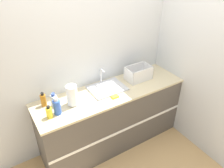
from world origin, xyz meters
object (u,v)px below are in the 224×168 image
Objects in this scene: sink at (107,87)px; dish_rack at (138,74)px; bottle_amber at (43,100)px; bottle_clear at (54,101)px; bottle_yellow at (49,112)px; bottle_blue at (57,107)px; paper_towel_roll at (72,95)px.

sink is 0.51m from dish_rack.
bottle_amber is (-0.81, 0.07, 0.06)m from sink.
sink is 2.59× the size of bottle_clear.
bottle_amber reaches higher than bottle_yellow.
bottle_clear is at bearing -179.66° from sink.
bottle_yellow is at bearing -171.30° from bottle_blue.
bottle_clear is at bearing 157.97° from paper_towel_roll.
paper_towel_roll is 0.72× the size of dish_rack.
sink is 0.82m from bottle_amber.
sink reaches higher than bottle_clear.
dish_rack reaches higher than bottle_yellow.
bottle_clear and bottle_amber have the same top height.
dish_rack is at bearing 3.75° from paper_towel_roll.
paper_towel_roll is 1.20× the size of bottle_blue.
bottle_clear is at bearing 84.53° from bottle_blue.
sink is 0.84m from bottle_yellow.
bottle_yellow is at bearing -164.68° from paper_towel_roll.
paper_towel_roll is 0.23m from bottle_blue.
bottle_clear is (-1.22, 0.01, 0.00)m from dish_rack.
bottle_clear is at bearing -37.47° from bottle_amber.
paper_towel_roll reaches higher than sink.
bottle_yellow is (-1.33, -0.15, -0.01)m from dish_rack.
sink is at bearing 178.08° from dish_rack.
paper_towel_roll is at bearing -27.79° from bottle_amber.
sink is 1.32× the size of dish_rack.
paper_towel_roll reaches higher than bottle_amber.
bottle_blue is (-0.73, -0.15, 0.08)m from sink.
bottle_yellow is at bearing -92.61° from bottle_amber.
bottle_amber is at bearing 87.39° from bottle_yellow.
paper_towel_roll is at bearing 18.24° from bottle_blue.
bottle_amber is (0.01, 0.24, 0.01)m from bottle_yellow.
bottle_blue reaches higher than bottle_clear.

